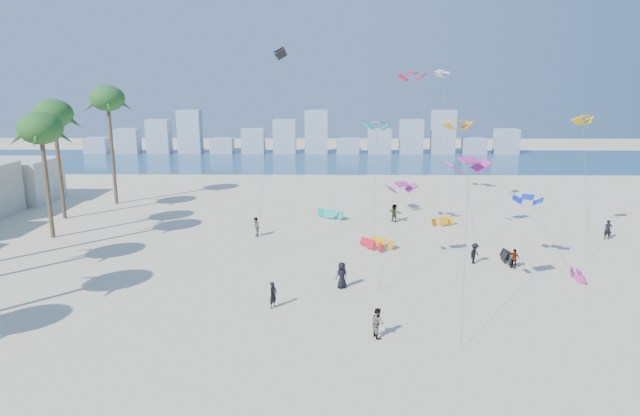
{
  "coord_description": "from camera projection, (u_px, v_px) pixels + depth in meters",
  "views": [
    {
      "loc": [
        3.52,
        -24.29,
        14.03
      ],
      "look_at": [
        3.0,
        16.0,
        4.5
      ],
      "focal_mm": 30.37,
      "sensor_mm": 36.0,
      "label": 1
    }
  ],
  "objects": [
    {
      "name": "flying_kites",
      "position": [
        428.0,
        108.0,
        46.41
      ],
      "size": [
        29.09,
        36.23,
        17.08
      ],
      "color": "#CB2D9A",
      "rests_on": "ground"
    },
    {
      "name": "ground",
      "position": [
        256.0,
        370.0,
        26.91
      ],
      "size": [
        220.0,
        220.0,
        0.0
      ],
      "primitive_type": "plane",
      "color": "beige",
      "rests_on": "ground"
    },
    {
      "name": "kitesurfer_mid",
      "position": [
        377.0,
        323.0,
        30.15
      ],
      "size": [
        0.9,
        1.01,
        1.72
      ],
      "primitive_type": "imported",
      "rotation": [
        0.0,
        0.0,
        1.93
      ],
      "color": "gray",
      "rests_on": "ground"
    },
    {
      "name": "grounded_kites",
      "position": [
        409.0,
        236.0,
        48.5
      ],
      "size": [
        20.0,
        19.71,
        0.96
      ],
      "color": "red",
      "rests_on": "ground"
    },
    {
      "name": "ocean",
      "position": [
        307.0,
        161.0,
        96.97
      ],
      "size": [
        220.0,
        220.0,
        0.0
      ],
      "primitive_type": "plane",
      "color": "navy",
      "rests_on": "ground"
    },
    {
      "name": "kitesurfer_near",
      "position": [
        273.0,
        295.0,
        34.06
      ],
      "size": [
        0.67,
        0.75,
        1.72
      ],
      "primitive_type": "imported",
      "rotation": [
        0.0,
        0.0,
        1.04
      ],
      "color": "black",
      "rests_on": "ground"
    },
    {
      "name": "distant_skyline",
      "position": [
        303.0,
        138.0,
        106.0
      ],
      "size": [
        85.0,
        3.0,
        8.4
      ],
      "color": "#9EADBF",
      "rests_on": "ground"
    },
    {
      "name": "kitesurfers_far",
      "position": [
        403.0,
        236.0,
        46.98
      ],
      "size": [
        32.67,
        19.36,
        1.86
      ],
      "color": "black",
      "rests_on": "ground"
    }
  ]
}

